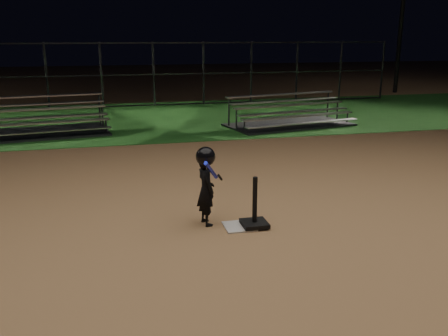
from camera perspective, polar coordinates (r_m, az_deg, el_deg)
ground at (r=7.34m, az=1.82°, el=-6.93°), size 80.00×80.00×0.00m
grass_strip at (r=16.88m, az=-7.11°, el=5.82°), size 60.00×8.00×0.01m
home_plate at (r=7.34m, az=1.82°, el=-6.84°), size 0.45×0.45×0.02m
batting_tee at (r=7.30m, az=3.60°, el=-5.73°), size 0.38×0.38×0.76m
child_batter at (r=7.25m, az=-2.13°, el=-1.86°), size 0.44×0.61×1.20m
bleacher_left at (r=14.92m, az=-21.80°, el=4.39°), size 4.54×2.69×1.05m
bleacher_right at (r=15.45m, az=7.71°, el=5.62°), size 4.14×2.60×0.94m
backstop_fence at (r=19.69m, az=-8.24°, el=10.80°), size 20.08×0.08×2.50m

